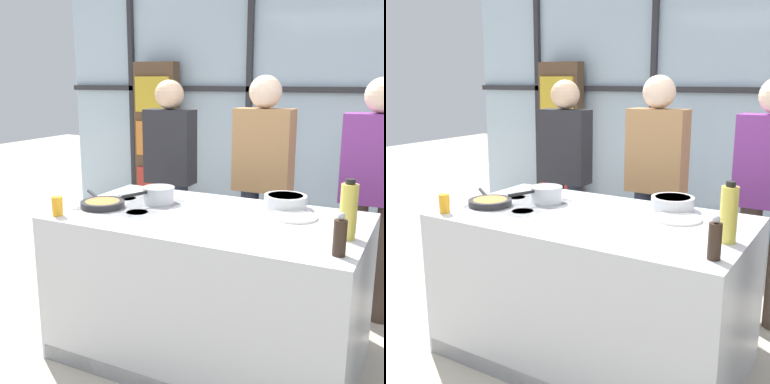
% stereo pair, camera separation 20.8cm
% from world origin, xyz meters
% --- Properties ---
extents(ground_plane, '(18.00, 18.00, 0.00)m').
position_xyz_m(ground_plane, '(0.00, 0.00, 0.00)').
color(ground_plane, '#BCB29E').
extents(back_window_wall, '(6.40, 0.10, 2.80)m').
position_xyz_m(back_window_wall, '(0.00, 2.73, 1.40)').
color(back_window_wall, silver).
rests_on(back_window_wall, ground_plane).
extents(bookshelf, '(0.54, 0.19, 1.84)m').
position_xyz_m(bookshelf, '(-1.88, 2.54, 0.92)').
color(bookshelf, brown).
rests_on(bookshelf, ground_plane).
extents(demo_island, '(1.75, 0.98, 0.88)m').
position_xyz_m(demo_island, '(-0.00, -0.00, 0.44)').
color(demo_island, silver).
rests_on(demo_island, ground_plane).
extents(spectator_far_left, '(0.40, 0.23, 1.64)m').
position_xyz_m(spectator_far_left, '(-0.79, 0.94, 0.95)').
color(spectator_far_left, '#232838').
rests_on(spectator_far_left, ground_plane).
extents(spectator_center_left, '(0.42, 0.23, 1.68)m').
position_xyz_m(spectator_center_left, '(0.00, 0.94, 0.96)').
color(spectator_center_left, '#232838').
rests_on(spectator_center_left, ground_plane).
extents(spectator_center_right, '(0.45, 0.23, 1.66)m').
position_xyz_m(spectator_center_right, '(0.79, 0.94, 0.94)').
color(spectator_center_right, '#47382D').
rests_on(spectator_center_right, ground_plane).
extents(frying_pan, '(0.41, 0.35, 0.04)m').
position_xyz_m(frying_pan, '(-0.66, -0.12, 0.91)').
color(frying_pan, '#232326').
rests_on(frying_pan, demo_island).
extents(saucepan, '(0.20, 0.36, 0.10)m').
position_xyz_m(saucepan, '(-0.41, 0.12, 0.94)').
color(saucepan, silver).
rests_on(saucepan, demo_island).
extents(white_plate, '(0.26, 0.26, 0.01)m').
position_xyz_m(white_plate, '(0.44, 0.17, 0.89)').
color(white_plate, white).
rests_on(white_plate, demo_island).
extents(mixing_bowl, '(0.26, 0.26, 0.08)m').
position_xyz_m(mixing_bowl, '(0.34, 0.37, 0.93)').
color(mixing_bowl, silver).
rests_on(mixing_bowl, demo_island).
extents(oil_bottle, '(0.08, 0.08, 0.30)m').
position_xyz_m(oil_bottle, '(0.77, -0.06, 1.02)').
color(oil_bottle, '#E0CC4C').
rests_on(oil_bottle, demo_island).
extents(pepper_grinder, '(0.06, 0.06, 0.20)m').
position_xyz_m(pepper_grinder, '(0.78, -0.32, 0.97)').
color(pepper_grinder, '#332319').
rests_on(pepper_grinder, demo_island).
extents(juice_glass_near, '(0.06, 0.06, 0.11)m').
position_xyz_m(juice_glass_near, '(-0.77, -0.39, 0.94)').
color(juice_glass_near, orange).
rests_on(juice_glass_near, demo_island).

